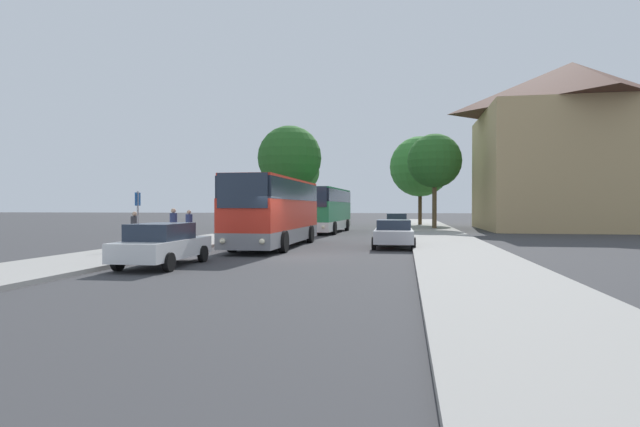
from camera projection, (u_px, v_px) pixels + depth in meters
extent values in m
plane|color=#38383A|center=(292.00, 256.00, 20.80)|extent=(300.00, 300.00, 0.00)
cube|color=gray|center=(137.00, 252.00, 21.98)|extent=(4.00, 120.00, 0.15)
cube|color=gray|center=(465.00, 257.00, 19.61)|extent=(4.00, 120.00, 0.15)
cube|color=tan|center=(572.00, 171.00, 44.60)|extent=(15.38, 14.48, 10.66)
pyramid|color=#513328|center=(572.00, 86.00, 44.50)|extent=(15.38, 14.48, 4.34)
cube|color=gray|center=(276.00, 235.00, 25.74)|extent=(2.43, 10.76, 0.70)
cube|color=red|center=(276.00, 214.00, 25.73)|extent=(2.43, 10.76, 1.44)
cube|color=#232D3D|center=(276.00, 191.00, 25.71)|extent=(2.45, 10.54, 0.95)
cube|color=red|center=(276.00, 181.00, 25.70)|extent=(2.38, 10.54, 0.12)
cube|color=#232D3D|center=(242.00, 190.00, 20.38)|extent=(2.16, 0.07, 1.45)
sphere|color=#F4EAC1|center=(223.00, 241.00, 20.53)|extent=(0.24, 0.24, 0.24)
sphere|color=#F4EAC1|center=(262.00, 241.00, 20.25)|extent=(0.24, 0.24, 0.24)
cylinder|color=black|center=(232.00, 241.00, 22.76)|extent=(0.30, 1.00, 1.00)
cylinder|color=black|center=(283.00, 242.00, 22.36)|extent=(0.30, 1.00, 1.00)
cylinder|color=black|center=(270.00, 234.00, 29.12)|extent=(0.30, 1.00, 1.00)
cylinder|color=black|center=(310.00, 234.00, 28.72)|extent=(0.30, 1.00, 1.00)
cube|color=silver|center=(325.00, 225.00, 40.27)|extent=(2.91, 10.76, 0.70)
cube|color=#23844C|center=(325.00, 211.00, 40.25)|extent=(2.91, 10.76, 1.49)
cube|color=#232D3D|center=(325.00, 196.00, 40.24)|extent=(2.93, 10.55, 0.95)
cube|color=#23844C|center=(325.00, 190.00, 40.23)|extent=(2.85, 10.55, 0.12)
cube|color=#232D3D|center=(311.00, 197.00, 34.98)|extent=(2.30, 0.14, 1.45)
sphere|color=#F4EAC1|center=(298.00, 227.00, 35.17)|extent=(0.24, 0.24, 0.24)
sphere|color=#F4EAC1|center=(323.00, 227.00, 34.81)|extent=(0.24, 0.24, 0.24)
cylinder|color=black|center=(300.00, 228.00, 37.39)|extent=(0.33, 1.01, 1.00)
cylinder|color=black|center=(334.00, 228.00, 36.87)|extent=(0.33, 1.01, 1.00)
cylinder|color=black|center=(318.00, 225.00, 43.67)|extent=(0.33, 1.01, 1.00)
cylinder|color=black|center=(347.00, 225.00, 43.15)|extent=(0.33, 1.01, 1.00)
cube|color=silver|center=(164.00, 248.00, 17.32)|extent=(1.84, 4.62, 0.62)
cube|color=#232D3D|center=(161.00, 232.00, 17.13)|extent=(1.58, 2.42, 0.56)
cylinder|color=black|center=(159.00, 253.00, 18.86)|extent=(0.21, 0.62, 0.62)
cylinder|color=black|center=(203.00, 254.00, 18.60)|extent=(0.21, 0.62, 0.62)
cylinder|color=black|center=(118.00, 261.00, 16.05)|extent=(0.21, 0.62, 0.62)
cylinder|color=black|center=(169.00, 262.00, 15.79)|extent=(0.21, 0.62, 0.62)
cube|color=#B7B7BC|center=(394.00, 236.00, 25.11)|extent=(1.96, 4.40, 0.62)
cube|color=#232D3D|center=(394.00, 224.00, 25.28)|extent=(1.70, 2.30, 0.48)
cylinder|color=black|center=(413.00, 244.00, 23.64)|extent=(0.21, 0.62, 0.62)
cylinder|color=black|center=(374.00, 243.00, 23.92)|extent=(0.21, 0.62, 0.62)
cylinder|color=black|center=(412.00, 240.00, 26.31)|extent=(0.21, 0.62, 0.62)
cylinder|color=black|center=(376.00, 240.00, 26.59)|extent=(0.21, 0.62, 0.62)
cube|color=#236B38|center=(396.00, 224.00, 41.75)|extent=(2.02, 4.35, 0.68)
cube|color=#232D3D|center=(396.00, 217.00, 41.91)|extent=(1.70, 2.29, 0.53)
cylinder|color=black|center=(408.00, 229.00, 40.33)|extent=(0.23, 0.63, 0.62)
cylinder|color=black|center=(386.00, 229.00, 40.56)|extent=(0.23, 0.63, 0.62)
cylinder|color=black|center=(407.00, 227.00, 42.96)|extent=(0.23, 0.63, 0.62)
cylinder|color=black|center=(385.00, 227.00, 43.18)|extent=(0.23, 0.63, 0.62)
cylinder|color=gray|center=(138.00, 220.00, 22.75)|extent=(0.08, 0.08, 2.62)
cube|color=#1E56A3|center=(138.00, 199.00, 22.74)|extent=(0.03, 0.45, 0.60)
cylinder|color=#23232D|center=(189.00, 235.00, 26.44)|extent=(0.30, 0.30, 0.83)
cylinder|color=navy|center=(189.00, 221.00, 26.43)|extent=(0.36, 0.36, 0.69)
sphere|color=tan|center=(189.00, 212.00, 26.42)|extent=(0.23, 0.23, 0.23)
cylinder|color=#23232D|center=(135.00, 239.00, 23.61)|extent=(0.30, 0.30, 0.81)
cylinder|color=#333338|center=(135.00, 223.00, 23.60)|extent=(0.36, 0.36, 0.67)
sphere|color=tan|center=(135.00, 214.00, 23.60)|extent=(0.22, 0.22, 0.22)
cylinder|color=#23232D|center=(174.00, 236.00, 24.91)|extent=(0.30, 0.30, 0.88)
cylinder|color=navy|center=(173.00, 220.00, 24.90)|extent=(0.36, 0.36, 0.73)
sphere|color=tan|center=(173.00, 211.00, 24.90)|extent=(0.24, 0.24, 0.24)
cylinder|color=#47331E|center=(290.00, 205.00, 46.29)|extent=(0.40, 0.40, 4.26)
sphere|color=#286023|center=(290.00, 158.00, 46.23)|extent=(5.93, 5.93, 5.93)
cylinder|color=#47331E|center=(301.00, 205.00, 56.92)|extent=(0.40, 0.40, 4.32)
sphere|color=#387F33|center=(301.00, 172.00, 56.88)|extent=(4.29, 4.29, 4.29)
cylinder|color=brown|center=(434.00, 205.00, 44.81)|extent=(0.40, 0.40, 4.26)
sphere|color=#286023|center=(435.00, 161.00, 44.76)|extent=(4.84, 4.84, 4.84)
cylinder|color=#47331E|center=(420.00, 207.00, 54.22)|extent=(0.40, 0.40, 3.87)
sphere|color=#387F33|center=(420.00, 166.00, 54.16)|extent=(6.55, 6.55, 6.55)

